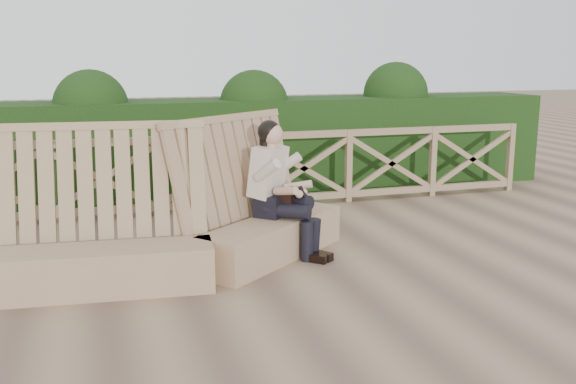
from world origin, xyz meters
name	(u,v)px	position (x,y,z in m)	size (l,w,h in m)	color
ground	(279,298)	(0.00, 0.00, 0.00)	(60.00, 60.00, 0.00)	brown
bench	(191,235)	(-0.63, 0.99, 0.39)	(3.74, 1.88, 1.56)	#987957
woman	(279,185)	(0.39, 1.31, 0.78)	(0.86, 0.91, 1.50)	black
guardrail	(207,173)	(0.00, 3.50, 0.55)	(10.10, 0.09, 1.10)	#88724F
hedge	(193,148)	(0.00, 4.70, 0.75)	(12.00, 1.20, 1.50)	black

